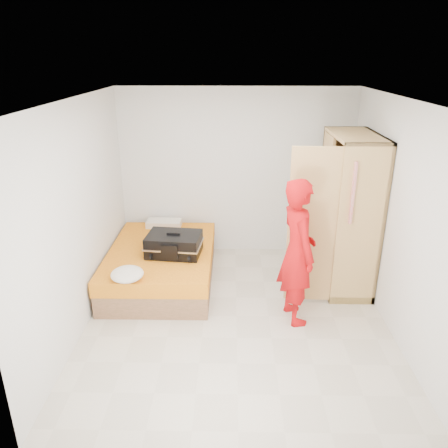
{
  "coord_description": "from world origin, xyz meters",
  "views": [
    {
      "loc": [
        -0.07,
        -4.62,
        3.04
      ],
      "look_at": [
        -0.16,
        0.58,
        1.0
      ],
      "focal_mm": 35.0,
      "sensor_mm": 36.0,
      "label": 1
    }
  ],
  "objects_px": {
    "bed": "(162,265)",
    "person": "(297,252)",
    "round_cushion": "(127,274)",
    "wardrobe": "(345,217)",
    "suitcase": "(174,244)"
  },
  "relations": [
    {
      "from": "wardrobe",
      "to": "suitcase",
      "type": "xyz_separation_m",
      "value": [
        -2.29,
        -0.12,
        -0.36
      ]
    },
    {
      "from": "wardrobe",
      "to": "round_cushion",
      "type": "relative_size",
      "value": 5.33
    },
    {
      "from": "round_cushion",
      "to": "wardrobe",
      "type": "bearing_deg",
      "value": 17.25
    },
    {
      "from": "round_cushion",
      "to": "bed",
      "type": "bearing_deg",
      "value": 73.62
    },
    {
      "from": "wardrobe",
      "to": "person",
      "type": "height_order",
      "value": "wardrobe"
    },
    {
      "from": "wardrobe",
      "to": "bed",
      "type": "bearing_deg",
      "value": 179.05
    },
    {
      "from": "bed",
      "to": "suitcase",
      "type": "distance_m",
      "value": 0.47
    },
    {
      "from": "bed",
      "to": "person",
      "type": "height_order",
      "value": "person"
    },
    {
      "from": "person",
      "to": "bed",
      "type": "bearing_deg",
      "value": 49.48
    },
    {
      "from": "person",
      "to": "round_cushion",
      "type": "xyz_separation_m",
      "value": [
        -2.02,
        -0.0,
        -0.31
      ]
    },
    {
      "from": "wardrobe",
      "to": "round_cushion",
      "type": "distance_m",
      "value": 2.93
    },
    {
      "from": "bed",
      "to": "person",
      "type": "bearing_deg",
      "value": -27.17
    },
    {
      "from": "bed",
      "to": "round_cushion",
      "type": "height_order",
      "value": "round_cushion"
    },
    {
      "from": "bed",
      "to": "round_cushion",
      "type": "xyz_separation_m",
      "value": [
        -0.26,
        -0.9,
        0.32
      ]
    },
    {
      "from": "bed",
      "to": "round_cushion",
      "type": "distance_m",
      "value": 0.99
    }
  ]
}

